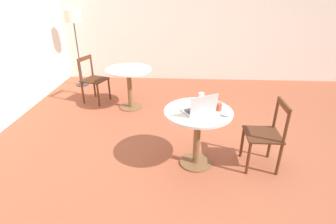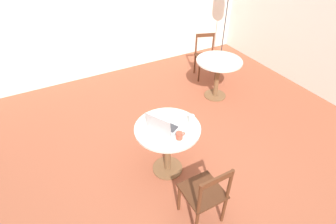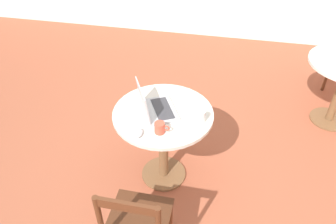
% 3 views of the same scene
% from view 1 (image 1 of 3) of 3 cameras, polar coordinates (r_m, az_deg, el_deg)
% --- Properties ---
extents(ground_plane, '(16.00, 16.00, 0.00)m').
position_cam_1_polar(ground_plane, '(3.60, 9.30, -9.32)').
color(ground_plane, '#9E5138').
extents(wall_side, '(0.06, 9.40, 2.70)m').
position_cam_1_polar(wall_side, '(6.21, 7.39, 19.13)').
color(wall_side, white).
rests_on(wall_side, ground_plane).
extents(cafe_table_near, '(0.80, 0.80, 0.74)m').
position_cam_1_polar(cafe_table_near, '(3.13, 6.48, -2.42)').
color(cafe_table_near, brown).
rests_on(cafe_table_near, ground_plane).
extents(cafe_table_mid, '(0.80, 0.80, 0.74)m').
position_cam_1_polar(cafe_table_mid, '(4.73, -8.49, 7.39)').
color(cafe_table_mid, brown).
rests_on(cafe_table_mid, ground_plane).
extents(chair_near_front, '(0.41, 0.41, 0.87)m').
position_cam_1_polar(chair_near_front, '(3.35, 20.58, -4.69)').
color(chair_near_front, '#562D19').
rests_on(chair_near_front, ground_plane).
extents(chair_mid_back, '(0.52, 0.52, 0.87)m').
position_cam_1_polar(chair_mid_back, '(5.21, -16.01, 6.81)').
color(chair_mid_back, '#562D19').
rests_on(chair_mid_back, ground_plane).
extents(floor_lamp, '(0.34, 0.34, 1.61)m').
position_cam_1_polar(floor_lamp, '(6.03, -19.90, 18.21)').
color(floor_lamp, '#333333').
rests_on(floor_lamp, ground_plane).
extents(laptop, '(0.39, 0.42, 0.25)m').
position_cam_1_polar(laptop, '(2.98, 6.87, 0.64)').
color(laptop, '#B7B7BC').
rests_on(laptop, cafe_table_near).
extents(mouse, '(0.06, 0.10, 0.03)m').
position_cam_1_polar(mouse, '(2.98, 12.30, -0.54)').
color(mouse, '#B7B7BC').
rests_on(mouse, cafe_table_near).
extents(mug, '(0.11, 0.08, 0.09)m').
position_cam_1_polar(mug, '(3.09, 10.96, 1.15)').
color(mug, '#C64C38').
rests_on(mug, cafe_table_near).
extents(drinking_glass, '(0.07, 0.07, 0.10)m').
position_cam_1_polar(drinking_glass, '(3.32, 7.26, 3.32)').
color(drinking_glass, silver).
rests_on(drinking_glass, cafe_table_near).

